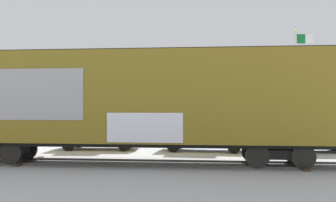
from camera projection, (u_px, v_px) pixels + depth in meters
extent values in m
plane|color=#B2B5BC|center=(152.00, 164.00, 15.38)|extent=(260.00, 260.00, 0.00)
cube|color=#4C4742|center=(130.00, 165.00, 14.75)|extent=(59.99, 1.21, 0.08)
cube|color=#4C4742|center=(137.00, 160.00, 16.19)|extent=(59.99, 1.21, 0.08)
cube|color=#423323|center=(29.00, 161.00, 15.90)|extent=(0.29, 2.50, 0.07)
cube|color=#423323|center=(299.00, 165.00, 14.84)|extent=(0.29, 2.50, 0.07)
cube|color=olive|center=(134.00, 97.00, 15.50)|extent=(17.72, 3.42, 3.55)
cube|color=#2D2823|center=(134.00, 51.00, 15.52)|extent=(16.78, 0.71, 0.24)
cube|color=#999999|center=(34.00, 94.00, 14.29)|extent=(3.89, 0.10, 1.95)
cube|color=silver|center=(145.00, 128.00, 13.86)|extent=(2.83, 0.08, 1.10)
cube|color=black|center=(134.00, 143.00, 15.48)|extent=(17.34, 2.02, 0.20)
cube|color=black|center=(0.00, 150.00, 16.03)|extent=(2.13, 1.43, 0.36)
cylinder|color=black|center=(11.00, 153.00, 15.23)|extent=(0.92, 0.14, 0.92)
cylinder|color=black|center=(27.00, 149.00, 16.66)|extent=(0.92, 0.14, 0.92)
cube|color=black|center=(277.00, 153.00, 14.93)|extent=(2.13, 1.43, 0.36)
cylinder|color=black|center=(258.00, 156.00, 14.29)|extent=(0.92, 0.14, 0.92)
cylinder|color=black|center=(253.00, 152.00, 15.72)|extent=(0.92, 0.14, 0.92)
cylinder|color=black|center=(304.00, 157.00, 14.13)|extent=(0.92, 0.14, 0.92)
cylinder|color=black|center=(294.00, 152.00, 15.56)|extent=(0.92, 0.14, 0.92)
cylinder|color=silver|center=(296.00, 87.00, 24.96)|extent=(0.12, 0.12, 7.25)
sphere|color=#D8CC66|center=(296.00, 31.00, 25.00)|extent=(0.18, 0.18, 0.18)
cube|color=#14662D|center=(305.00, 39.00, 25.09)|extent=(1.17, 0.33, 0.63)
cube|color=white|center=(309.00, 39.00, 25.13)|extent=(0.59, 0.19, 0.63)
cube|color=slate|center=(201.00, 98.00, 87.84)|extent=(148.87, 40.19, 8.10)
cube|color=#8C725B|center=(293.00, 69.00, 73.83)|extent=(7.19, 4.92, 2.83)
cube|color=brown|center=(143.00, 71.00, 77.21)|extent=(4.56, 4.83, 2.80)
cone|color=#193D23|center=(73.00, 70.00, 81.05)|extent=(1.89, 1.89, 3.79)
cone|color=#193D23|center=(61.00, 70.00, 83.79)|extent=(2.25, 2.25, 4.50)
cone|color=#193D23|center=(221.00, 65.00, 72.32)|extent=(2.17, 2.17, 4.34)
cube|color=#9E8966|center=(100.00, 137.00, 20.60)|extent=(4.47, 2.14, 0.74)
cube|color=#2D333D|center=(98.00, 123.00, 20.62)|extent=(2.18, 1.81, 0.73)
cylinder|color=black|center=(129.00, 142.00, 21.41)|extent=(0.65, 0.26, 0.64)
cylinder|color=black|center=(124.00, 145.00, 19.65)|extent=(0.65, 0.26, 0.64)
cylinder|color=black|center=(78.00, 142.00, 21.55)|extent=(0.65, 0.26, 0.64)
cylinder|color=black|center=(68.00, 145.00, 19.79)|extent=(0.65, 0.26, 0.64)
cube|color=#B7BABF|center=(205.00, 138.00, 19.80)|extent=(4.62, 2.05, 0.68)
cube|color=#2D333D|center=(200.00, 125.00, 19.85)|extent=(2.49, 1.74, 0.74)
cylinder|color=black|center=(234.00, 144.00, 20.35)|extent=(0.65, 0.26, 0.64)
cylinder|color=black|center=(234.00, 147.00, 18.69)|extent=(0.65, 0.26, 0.64)
cylinder|color=black|center=(178.00, 143.00, 20.89)|extent=(0.65, 0.26, 0.64)
cylinder|color=black|center=(173.00, 146.00, 19.23)|extent=(0.65, 0.26, 0.64)
cube|color=black|center=(310.00, 139.00, 19.43)|extent=(4.57, 1.98, 0.65)
cube|color=#2D333D|center=(305.00, 126.00, 19.45)|extent=(2.38, 1.69, 0.73)
cylinder|color=black|center=(334.00, 144.00, 20.15)|extent=(0.65, 0.25, 0.64)
cylinder|color=black|center=(276.00, 144.00, 20.34)|extent=(0.65, 0.25, 0.64)
cylinder|color=black|center=(284.00, 147.00, 18.69)|extent=(0.65, 0.25, 0.64)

